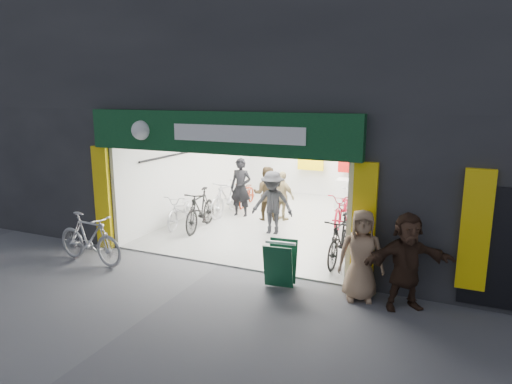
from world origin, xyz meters
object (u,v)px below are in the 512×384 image
Objects in this scene: bike_left_front at (182,210)px; bike_right_front at (340,239)px; pedestrian_near at (361,255)px; sandwich_board at (280,263)px; parked_bike at (90,238)px.

bike_right_front is (5.00, -1.09, 0.07)m from bike_left_front.
bike_left_front is 6.46m from pedestrian_near.
pedestrian_near is at bearing -34.42° from bike_left_front.
pedestrian_near reaches higher than bike_right_front.
bike_right_front reaches higher than bike_left_front.
bike_left_front is 5.08m from sandwich_board.
sandwich_board is at bearing -42.86° from bike_left_front.
pedestrian_near is (6.10, 0.61, 0.29)m from parked_bike.
parked_bike reaches higher than bike_right_front.
parked_bike is at bearing -179.10° from sandwich_board.
pedestrian_near reaches higher than bike_left_front.
bike_right_front is 1.08× the size of pedestrian_near.
pedestrian_near is 1.92× the size of sandwich_board.
bike_right_front reaches higher than sandwich_board.
bike_left_front is at bearing 137.26° from pedestrian_near.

